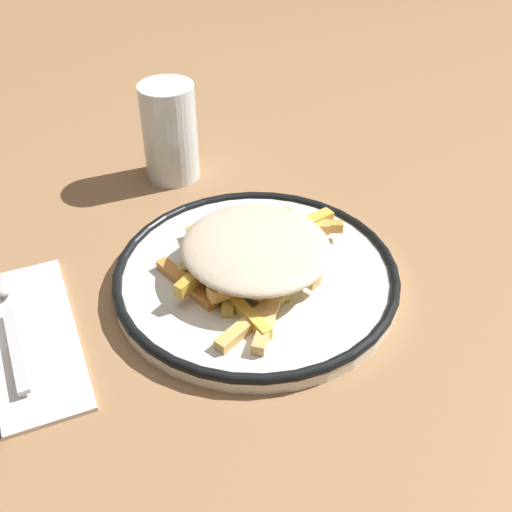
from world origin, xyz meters
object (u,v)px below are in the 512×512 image
at_px(plate, 256,275).
at_px(spoon, 7,308).
at_px(fries_heap, 254,253).
at_px(water_glass, 170,132).

xyz_separation_m(plate, spoon, (-0.23, 0.05, 0.00)).
distance_m(fries_heap, water_glass, 0.23).
distance_m(plate, spoon, 0.23).
height_order(fries_heap, spoon, fries_heap).
height_order(plate, fries_heap, fries_heap).
relative_size(plate, water_glass, 2.37).
height_order(spoon, water_glass, water_glass).
bearing_deg(spoon, water_glass, 38.20).
height_order(fries_heap, water_glass, water_glass).
bearing_deg(water_glass, fries_heap, -89.28).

